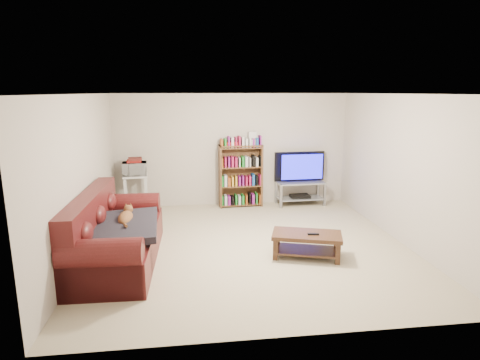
{
  "coord_description": "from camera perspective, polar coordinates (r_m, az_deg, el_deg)",
  "views": [
    {
      "loc": [
        -0.92,
        -6.03,
        2.43
      ],
      "look_at": [
        -0.1,
        0.4,
        1.0
      ],
      "focal_mm": 30.0,
      "sensor_mm": 36.0,
      "label": 1
    }
  ],
  "objects": [
    {
      "name": "floor",
      "position": [
        6.57,
        1.32,
        -9.28
      ],
      "size": [
        5.0,
        5.0,
        0.0
      ],
      "primitive_type": "plane",
      "color": "beige",
      "rests_on": "ground"
    },
    {
      "name": "ceiling",
      "position": [
        6.1,
        1.44,
        12.14
      ],
      "size": [
        5.0,
        5.0,
        0.0
      ],
      "primitive_type": "plane",
      "rotation": [
        3.14,
        0.0,
        0.0
      ],
      "color": "white",
      "rests_on": "ground"
    },
    {
      "name": "wall_back",
      "position": [
        8.67,
        -1.1,
        4.28
      ],
      "size": [
        5.0,
        0.0,
        5.0
      ],
      "primitive_type": "plane",
      "rotation": [
        1.57,
        0.0,
        0.0
      ],
      "color": "beige",
      "rests_on": "ground"
    },
    {
      "name": "wall_front",
      "position": [
        3.85,
        6.97,
        -6.3
      ],
      "size": [
        5.0,
        0.0,
        5.0
      ],
      "primitive_type": "plane",
      "rotation": [
        -1.57,
        0.0,
        0.0
      ],
      "color": "beige",
      "rests_on": "ground"
    },
    {
      "name": "wall_left",
      "position": [
        6.36,
        -21.5,
        0.4
      ],
      "size": [
        0.0,
        5.0,
        5.0
      ],
      "primitive_type": "plane",
      "rotation": [
        1.57,
        0.0,
        1.57
      ],
      "color": "beige",
      "rests_on": "ground"
    },
    {
      "name": "wall_right",
      "position": [
        7.04,
        21.93,
        1.47
      ],
      "size": [
        0.0,
        5.0,
        5.0
      ],
      "primitive_type": "plane",
      "rotation": [
        1.57,
        0.0,
        -1.57
      ],
      "color": "beige",
      "rests_on": "ground"
    },
    {
      "name": "sofa",
      "position": [
        6.14,
        -17.69,
        -7.99
      ],
      "size": [
        1.08,
        2.41,
        1.02
      ],
      "rotation": [
        0.0,
        0.0,
        -0.02
      ],
      "color": "#491213",
      "rests_on": "floor"
    },
    {
      "name": "blanket",
      "position": [
        5.87,
        -16.28,
        -6.39
      ],
      "size": [
        1.0,
        1.25,
        0.2
      ],
      "primitive_type": "cube",
      "rotation": [
        0.05,
        -0.04,
        0.06
      ],
      "color": "black",
      "rests_on": "sofa"
    },
    {
      "name": "cat",
      "position": [
        6.06,
        -15.97,
        -5.19
      ],
      "size": [
        0.27,
        0.66,
        0.2
      ],
      "primitive_type": null,
      "rotation": [
        0.0,
        0.0,
        -0.02
      ],
      "color": "brown",
      "rests_on": "sofa"
    },
    {
      "name": "coffee_table",
      "position": [
        6.14,
        9.46,
        -8.49
      ],
      "size": [
        1.12,
        0.79,
        0.37
      ],
      "rotation": [
        0.0,
        0.0,
        -0.3
      ],
      "color": "#3C2415",
      "rests_on": "floor"
    },
    {
      "name": "remote",
      "position": [
        6.05,
        10.38,
        -7.58
      ],
      "size": [
        0.17,
        0.07,
        0.02
      ],
      "primitive_type": "cube",
      "rotation": [
        0.0,
        0.0,
        -0.15
      ],
      "color": "black",
      "rests_on": "coffee_table"
    },
    {
      "name": "tv_stand",
      "position": [
        8.85,
        8.55,
        -1.29
      ],
      "size": [
        1.05,
        0.51,
        0.52
      ],
      "rotation": [
        0.0,
        0.0,
        0.04
      ],
      "color": "#999EA3",
      "rests_on": "floor"
    },
    {
      "name": "television",
      "position": [
        8.75,
        8.66,
        1.82
      ],
      "size": [
        1.12,
        0.19,
        0.64
      ],
      "primitive_type": "imported",
      "rotation": [
        0.0,
        0.0,
        3.18
      ],
      "color": "black",
      "rests_on": "tv_stand"
    },
    {
      "name": "dvd_player",
      "position": [
        8.89,
        8.52,
        -2.29
      ],
      "size": [
        0.43,
        0.31,
        0.06
      ],
      "primitive_type": "cube",
      "rotation": [
        0.0,
        0.0,
        0.04
      ],
      "color": "black",
      "rests_on": "tv_stand"
    },
    {
      "name": "bookshelf",
      "position": [
        8.58,
        0.09,
        0.72
      ],
      "size": [
        0.94,
        0.33,
        1.33
      ],
      "rotation": [
        0.0,
        0.0,
        0.05
      ],
      "color": "#55361D",
      "rests_on": "floor"
    },
    {
      "name": "shelf_clutter",
      "position": [
        8.49,
        0.74,
        5.73
      ],
      "size": [
        0.68,
        0.23,
        0.28
      ],
      "rotation": [
        0.0,
        0.0,
        0.05
      ],
      "color": "silver",
      "rests_on": "bookshelf"
    },
    {
      "name": "microwave_stand",
      "position": [
        8.47,
        -14.6,
        -1.16
      ],
      "size": [
        0.52,
        0.4,
        0.78
      ],
      "rotation": [
        0.0,
        0.0,
        0.09
      ],
      "color": "silver",
      "rests_on": "floor"
    },
    {
      "name": "microwave",
      "position": [
        8.39,
        -14.75,
        1.57
      ],
      "size": [
        0.51,
        0.37,
        0.26
      ],
      "primitive_type": "imported",
      "rotation": [
        0.0,
        0.0,
        0.09
      ],
      "color": "silver",
      "rests_on": "microwave_stand"
    },
    {
      "name": "game_boxes",
      "position": [
        8.36,
        -14.81,
        2.63
      ],
      "size": [
        0.3,
        0.27,
        0.05
      ],
      "primitive_type": "cube",
      "rotation": [
        0.0,
        0.0,
        0.09
      ],
      "color": "maroon",
      "rests_on": "microwave"
    }
  ]
}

